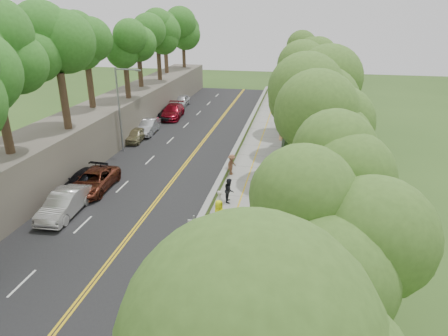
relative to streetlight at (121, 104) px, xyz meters
The scene contains 25 objects.
ground 18.08m from the streetlight, 53.23° to the right, with size 140.00×140.00×0.00m, color #33511E.
road 6.93m from the streetlight, 11.17° to the left, with size 11.20×66.00×0.04m, color black.
sidewalk 13.84m from the streetlight, ahead, with size 4.20×66.00×0.05m, color gray.
jersey_barrier 11.60m from the streetlight, ahead, with size 0.42×66.00×0.60m, color #9CEC2E.
rock_embankment 4.15m from the streetlight, 161.78° to the left, with size 5.00×66.00×4.00m, color #595147.
chainlink_fence 15.58m from the streetlight, ahead, with size 0.04×66.00×2.00m, color slate.
trees_embankment 6.46m from the streetlight, 158.49° to the left, with size 6.40×66.00×13.00m, color #357C24, non-canonical shape.
trees_fenceside 17.65m from the streetlight, ahead, with size 7.00×66.00×14.00m, color #4F7C2C, non-canonical shape.
streetlight is the anchor object (origin of this frame).
signpost 20.72m from the streetlight, 55.92° to the right, with size 0.62×0.09×3.10m.
construction_barrel 16.59m from the streetlight, 23.24° to the left, with size 0.54×0.54×0.89m, color orange.
concrete_block 23.65m from the streetlight, 50.64° to the right, with size 1.31×0.98×0.87m, color gray.
car_1 13.61m from the streetlight, 83.58° to the right, with size 1.73×4.95×1.63m, color silver.
car_2 9.87m from the streetlight, 80.74° to the right, with size 2.47×5.36×1.49m, color maroon.
car_3 9.74m from the streetlight, 86.26° to the right, with size 1.93×4.74×1.38m, color black.
car_4 5.00m from the streetlight, 92.56° to the left, with size 1.58×3.94×1.34m, color #989066.
car_5 7.09m from the streetlight, 89.29° to the left, with size 1.65×4.73×1.56m, color #A3A5AB.
car_6 13.23m from the streetlight, 88.47° to the left, with size 2.39×5.18×1.44m, color black.
car_7 13.55m from the streetlight, 87.07° to the left, with size 2.34×5.76×1.67m, color maroon.
car_8 19.95m from the streetlight, 90.40° to the left, with size 1.81×4.49×1.53m, color silver.
painter_0 17.77m from the streetlight, 46.77° to the right, with size 0.91×0.60×1.87m, color #ECF50F.
painter_1 16.48m from the streetlight, 43.37° to the right, with size 0.64×0.42×1.76m, color beige.
painter_2 15.35m from the streetlight, 36.91° to the right, with size 0.86×0.67×1.76m, color black.
painter_3 12.46m from the streetlight, 19.41° to the right, with size 1.13×0.65×1.75m, color brown.
person_far 20.22m from the streetlight, 42.49° to the left, with size 1.09×0.46×1.87m, color black.
Camera 1 is at (5.96, -20.30, 12.92)m, focal length 32.00 mm.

